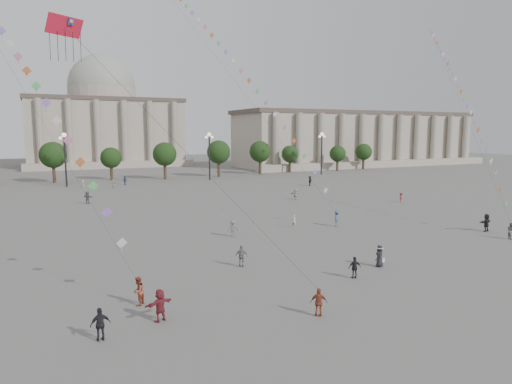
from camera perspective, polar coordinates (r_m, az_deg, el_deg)
name	(u,v)px	position (r m, az deg, el deg)	size (l,w,h in m)	color
ground	(337,279)	(35.26, 10.09, -10.61)	(360.00, 360.00, 0.00)	#5B5856
hall_east	(358,139)	(153.67, 12.65, 6.50)	(84.00, 26.22, 17.20)	#AA9F8E
hall_central	(104,121)	(157.63, -18.50, 8.42)	(48.30, 34.30, 35.50)	#AA9F8E
tree_row	(135,156)	(107.11, -14.90, 4.39)	(137.12, 5.12, 8.00)	#36281B
lamp_post_mid_west	(65,150)	(97.33, -22.79, 4.91)	(2.00, 0.90, 10.65)	#262628
lamp_post_mid_east	(209,147)	(103.20, -5.85, 5.58)	(2.00, 0.90, 10.65)	#262628
lamp_post_far_east	(322,145)	(116.75, 8.22, 5.78)	(2.00, 0.90, 10.65)	#262628
person_crowd_0	(125,181)	(96.93, -16.08, 1.38)	(1.08, 0.45, 1.85)	navy
person_crowd_3	(486,223)	(56.19, 26.84, -3.44)	(1.81, 0.58, 1.95)	black
person_crowd_4	(113,184)	(92.72, -17.46, 1.00)	(1.54, 0.49, 1.66)	#B0AFAB
person_crowd_6	(233,228)	(47.71, -2.92, -4.57)	(1.15, 0.66, 1.78)	slate
person_crowd_7	(295,194)	(73.65, 4.94, -0.26)	(1.65, 0.53, 1.78)	#BBBBB7
person_crowd_8	(401,197)	(74.18, 17.68, -0.65)	(0.97, 0.56, 1.50)	maroon
person_crowd_9	(310,181)	(92.95, 6.76, 1.40)	(1.81, 0.58, 1.95)	black
person_crowd_10	(83,184)	(92.77, -20.78, 0.88)	(0.64, 0.42, 1.74)	#BBBBB6
person_crowd_12	(88,197)	(73.87, -20.31, -0.64)	(1.76, 0.56, 1.90)	#5D5D61
person_crowd_13	(294,221)	(52.51, 4.76, -3.63)	(0.54, 0.35, 1.48)	#BABAB5
tourist_0	(319,302)	(28.10, 7.87, -13.50)	(1.01, 0.42, 1.73)	brown
tourist_1	(355,268)	(35.32, 12.24, -9.22)	(0.97, 0.40, 1.65)	black
tourist_2	(160,305)	(27.74, -11.91, -13.67)	(1.78, 0.57, 1.92)	maroon
tourist_3	(242,256)	(37.38, -1.81, -8.02)	(1.03, 0.43, 1.76)	slate
tourist_4	(100,324)	(26.22, -18.87, -15.37)	(1.05, 0.44, 1.79)	black
kite_flyer_0	(138,291)	(30.39, -14.52, -11.90)	(0.90, 0.70, 1.85)	brown
kite_flyer_1	(337,218)	(53.59, 10.07, -3.27)	(1.21, 0.70, 1.87)	#3A5983
kite_flyer_2	(511,231)	(53.43, 29.26, -4.25)	(0.84, 0.65, 1.72)	slate
hat_person	(380,256)	(38.69, 15.20, -7.68)	(1.02, 0.87, 1.78)	black
dragon_kite	(69,42)	(28.79, -22.38, 16.97)	(7.49, 4.10, 20.91)	red
kite_train_mid	(209,36)	(73.83, -5.94, 18.81)	(12.48, 47.69, 66.47)	#3F3F3F
kite_train_east	(457,85)	(76.98, 23.80, 12.12)	(27.85, 38.45, 56.90)	#3F3F3F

